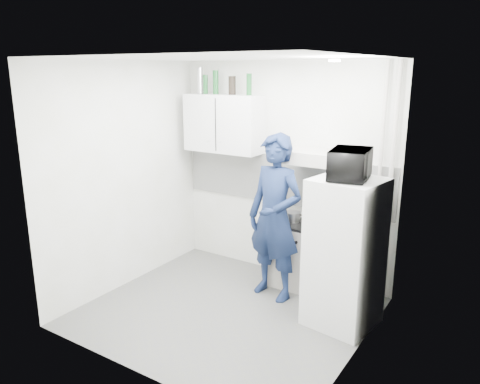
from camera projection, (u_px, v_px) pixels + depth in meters
The scene contains 22 objects.
floor at pixel (226, 312), 4.97m from camera, with size 2.80×2.80×0.00m, color #545454.
ceiling at pixel (224, 58), 4.31m from camera, with size 2.80×2.80×0.00m, color white.
wall_back at pixel (284, 171), 5.65m from camera, with size 2.80×2.80×0.00m, color white.
wall_left at pixel (125, 177), 5.37m from camera, with size 2.60×2.60×0.00m, color white.
wall_right at pixel (363, 217), 3.90m from camera, with size 2.60×2.60×0.00m, color white.
person at pixel (275, 218), 5.11m from camera, with size 0.67×0.44×1.85m, color #121F3F.
stove at pixel (293, 254), 5.54m from camera, with size 0.46×0.46×0.74m, color #B8B2A9.
fridge at pixel (345, 253), 4.58m from camera, with size 0.62×0.62×1.50m, color white.
stove_top at pixel (294, 224), 5.44m from camera, with size 0.45×0.45×0.03m, color black.
saucepan at pixel (292, 216), 5.49m from camera, with size 0.20×0.20×0.11m, color silver.
microwave at pixel (350, 164), 4.35m from camera, with size 0.35×0.51×0.28m, color black.
bottle_a at pixel (200, 81), 5.82m from camera, with size 0.07×0.07×0.32m, color silver.
bottle_b at pixel (205, 84), 5.79m from camera, with size 0.06×0.06×0.23m, color #144C1E.
bottle_c at pixel (216, 82), 5.70m from camera, with size 0.07×0.07×0.29m, color #144C1E.
canister_a at pixel (232, 85), 5.58m from camera, with size 0.09×0.09×0.22m, color black.
bottle_e at pixel (249, 84), 5.45m from camera, with size 0.06×0.06×0.25m, color #144C1E.
upper_cabinet at pixel (224, 123), 5.76m from camera, with size 1.00×0.35×0.70m, color white.
range_hood at pixel (310, 156), 5.14m from camera, with size 0.60×0.50×0.14m, color #B8B2A9.
backsplash at pixel (283, 180), 5.67m from camera, with size 2.74×0.03×0.60m, color white.
pipe_a at pixel (390, 187), 4.91m from camera, with size 0.05×0.05×2.60m, color #B8B2A9.
pipe_b at pixel (379, 185), 4.97m from camera, with size 0.04×0.04×2.60m, color #B8B2A9.
ceiling_spot_fixture at pixel (334, 60), 3.95m from camera, with size 0.10×0.10×0.02m, color white.
Camera 1 is at (2.55, -3.68, 2.50)m, focal length 35.00 mm.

